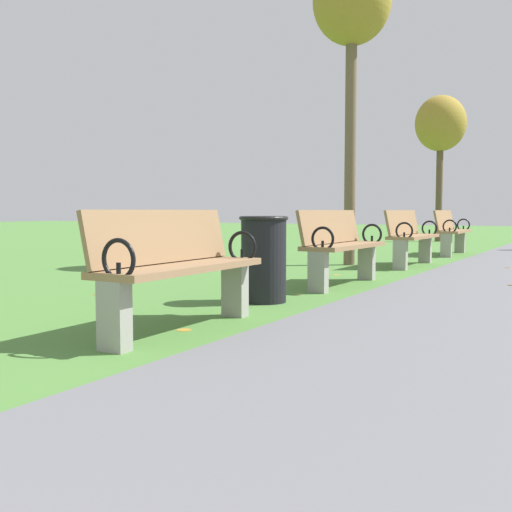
{
  "coord_description": "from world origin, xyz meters",
  "views": [
    {
      "loc": [
        2.26,
        2.25,
        0.89
      ],
      "look_at": [
        -0.05,
        6.27,
        0.55
      ],
      "focal_mm": 43.12,
      "sensor_mm": 36.0,
      "label": 1
    }
  ],
  "objects_px": {
    "park_bench_3": "(177,266)",
    "tree_2": "(352,9)",
    "park_bench_6": "(451,231)",
    "trash_bin": "(264,259)",
    "park_bench_4": "(341,245)",
    "tree_3": "(441,125)",
    "park_bench_5": "(411,236)"
  },
  "relations": [
    {
      "from": "park_bench_3",
      "to": "tree_2",
      "type": "bearing_deg",
      "value": 99.03
    },
    {
      "from": "park_bench_6",
      "to": "tree_2",
      "type": "relative_size",
      "value": 0.33
    },
    {
      "from": "park_bench_6",
      "to": "tree_3",
      "type": "bearing_deg",
      "value": 105.87
    },
    {
      "from": "tree_3",
      "to": "trash_bin",
      "type": "relative_size",
      "value": 4.98
    },
    {
      "from": "park_bench_5",
      "to": "park_bench_4",
      "type": "bearing_deg",
      "value": -90.0
    },
    {
      "from": "park_bench_5",
      "to": "park_bench_6",
      "type": "distance_m",
      "value": 2.92
    },
    {
      "from": "park_bench_6",
      "to": "park_bench_4",
      "type": "bearing_deg",
      "value": -90.0
    },
    {
      "from": "park_bench_3",
      "to": "trash_bin",
      "type": "distance_m",
      "value": 1.59
    },
    {
      "from": "park_bench_6",
      "to": "tree_3",
      "type": "distance_m",
      "value": 6.27
    },
    {
      "from": "tree_2",
      "to": "tree_3",
      "type": "height_order",
      "value": "tree_2"
    },
    {
      "from": "park_bench_4",
      "to": "park_bench_6",
      "type": "distance_m",
      "value": 5.9
    },
    {
      "from": "tree_2",
      "to": "tree_3",
      "type": "distance_m",
      "value": 8.64
    },
    {
      "from": "park_bench_3",
      "to": "trash_bin",
      "type": "height_order",
      "value": "park_bench_3"
    },
    {
      "from": "park_bench_3",
      "to": "park_bench_4",
      "type": "xyz_separation_m",
      "value": [
        0.0,
        3.2,
        0.0
      ]
    },
    {
      "from": "park_bench_5",
      "to": "park_bench_3",
      "type": "bearing_deg",
      "value": -90.0
    },
    {
      "from": "park_bench_4",
      "to": "tree_3",
      "type": "distance_m",
      "value": 11.73
    },
    {
      "from": "park_bench_6",
      "to": "tree_2",
      "type": "bearing_deg",
      "value": -106.25
    },
    {
      "from": "park_bench_6",
      "to": "trash_bin",
      "type": "height_order",
      "value": "park_bench_6"
    },
    {
      "from": "park_bench_5",
      "to": "trash_bin",
      "type": "distance_m",
      "value": 4.6
    },
    {
      "from": "park_bench_6",
      "to": "park_bench_3",
      "type": "bearing_deg",
      "value": -90.0
    },
    {
      "from": "park_bench_3",
      "to": "tree_2",
      "type": "distance_m",
      "value": 6.98
    },
    {
      "from": "park_bench_4",
      "to": "tree_2",
      "type": "bearing_deg",
      "value": 109.18
    },
    {
      "from": "park_bench_5",
      "to": "tree_3",
      "type": "distance_m",
      "value": 8.91
    },
    {
      "from": "park_bench_4",
      "to": "tree_2",
      "type": "xyz_separation_m",
      "value": [
        -0.94,
        2.69,
        3.63
      ]
    },
    {
      "from": "park_bench_3",
      "to": "park_bench_4",
      "type": "bearing_deg",
      "value": 90.0
    },
    {
      "from": "park_bench_3",
      "to": "trash_bin",
      "type": "relative_size",
      "value": 1.91
    },
    {
      "from": "park_bench_3",
      "to": "tree_3",
      "type": "height_order",
      "value": "tree_3"
    },
    {
      "from": "park_bench_3",
      "to": "tree_3",
      "type": "relative_size",
      "value": 0.38
    },
    {
      "from": "park_bench_5",
      "to": "tree_3",
      "type": "bearing_deg",
      "value": 100.44
    },
    {
      "from": "park_bench_4",
      "to": "trash_bin",
      "type": "relative_size",
      "value": 1.91
    },
    {
      "from": "park_bench_4",
      "to": "tree_3",
      "type": "relative_size",
      "value": 0.38
    },
    {
      "from": "trash_bin",
      "to": "tree_2",
      "type": "bearing_deg",
      "value": 100.37
    }
  ]
}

